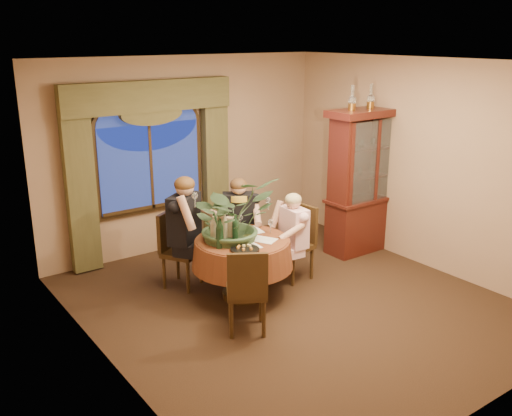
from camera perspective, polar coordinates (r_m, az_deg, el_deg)
floor at (r=6.92m, az=3.62°, el=-9.46°), size 5.00×5.00×0.00m
wall_back at (r=8.44m, az=-7.04°, el=5.42°), size 4.50×0.00×4.50m
wall_right at (r=8.00m, az=16.43°, el=4.21°), size 0.00×5.00×5.00m
ceiling at (r=6.20m, az=4.11°, el=14.39°), size 5.00×5.00×0.00m
window at (r=8.13m, az=-10.48°, el=4.10°), size 1.62×0.10×1.32m
arched_transom at (r=8.00m, az=-10.79°, el=9.56°), size 1.60×0.06×0.44m
drapery_left at (r=7.75m, az=-17.15°, el=2.06°), size 0.38×0.14×2.32m
drapery_right at (r=8.59m, az=-4.09°, el=4.22°), size 0.38×0.14×2.32m
swag_valance at (r=7.90m, az=-10.61°, el=10.94°), size 2.45×0.16×0.42m
dining_table at (r=6.91m, az=-1.35°, el=-6.05°), size 1.28×1.28×0.75m
china_cabinet at (r=8.40m, az=10.94°, el=2.67°), size 1.29×0.51×2.08m
oil_lamp_left at (r=7.93m, az=9.61°, el=10.80°), size 0.11×0.11×0.34m
oil_lamp_center at (r=8.19m, az=11.42°, el=10.90°), size 0.11×0.11×0.34m
oil_lamp_right at (r=8.46m, az=13.12°, el=10.98°), size 0.11×0.11×0.34m
chair_right at (r=7.40m, az=3.78°, el=-3.60°), size 0.45×0.45×0.96m
chair_back_right at (r=7.59m, az=-1.33°, el=-3.00°), size 0.58×0.58×0.96m
chair_back at (r=7.22m, az=-7.41°, el=-4.24°), size 0.58×0.58×0.96m
chair_front_left at (r=6.12m, az=-0.96°, el=-8.14°), size 0.58×0.58×0.96m
person_pink at (r=7.20m, az=3.78°, el=-3.12°), size 0.43×0.46×1.21m
person_back at (r=7.05m, az=-7.14°, el=-2.58°), size 0.70×0.69×1.46m
person_scarf at (r=7.52m, az=-1.73°, el=-1.79°), size 0.62×0.61×1.31m
stoneware_vase at (r=6.73m, az=-2.54°, el=-2.01°), size 0.15×0.15×0.27m
centerpiece_plant at (r=6.61m, az=-2.46°, el=2.17°), size 1.01×1.12×0.88m
olive_bowl at (r=6.73m, az=-0.67°, el=-3.03°), size 0.15×0.15×0.05m
cheese_platter at (r=6.41m, az=-1.11°, el=-4.18°), size 0.33×0.33×0.02m
wine_bottle_0 at (r=6.59m, az=-4.28°, el=-2.20°), size 0.07×0.07×0.33m
wine_bottle_1 at (r=6.50m, az=-3.58°, el=-2.46°), size 0.07×0.07×0.33m
wine_bottle_2 at (r=6.71m, az=-4.21°, el=-1.84°), size 0.07×0.07×0.33m
wine_bottle_3 at (r=6.63m, az=-2.09°, el=-2.04°), size 0.07×0.07×0.33m
wine_bottle_4 at (r=6.67m, az=-3.15°, el=-1.96°), size 0.07×0.07×0.33m
wine_bottle_5 at (r=6.44m, az=-3.72°, el=-2.65°), size 0.07×0.07×0.33m
tasting_paper_0 at (r=6.74m, az=0.74°, el=-3.18°), size 0.32×0.36×0.00m
tasting_paper_1 at (r=7.05m, az=-0.39°, el=-2.23°), size 0.26×0.33×0.00m
tasting_paper_2 at (r=6.56m, az=-0.75°, el=-3.75°), size 0.23×0.31×0.00m
wine_glass_person_pink at (r=6.93m, az=1.45°, el=-1.83°), size 0.07×0.07×0.18m
wine_glass_person_back at (r=6.87m, az=-4.50°, el=-2.05°), size 0.07×0.07×0.18m
wine_glass_person_scarf at (r=7.11m, az=-1.58°, el=-1.34°), size 0.07×0.07×0.18m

